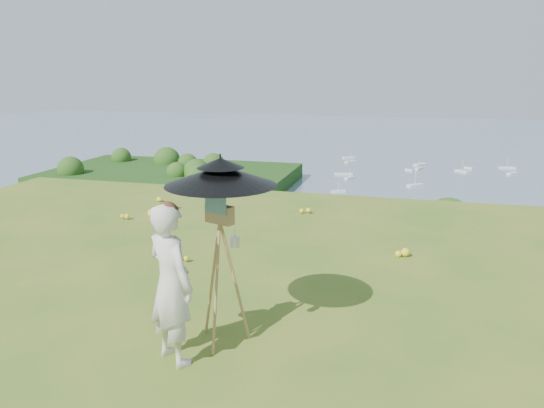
% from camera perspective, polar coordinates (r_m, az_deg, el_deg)
% --- Properties ---
extents(ground, '(14.00, 14.00, 0.00)m').
position_cam_1_polar(ground, '(7.29, -14.40, -10.24)').
color(ground, '#416C1E').
rests_on(ground, ground).
extents(shoreline_tier, '(170.00, 28.00, 8.00)m').
position_cam_1_polar(shoreline_tier, '(89.71, 11.60, -12.05)').
color(shoreline_tier, '#6F6B59').
rests_on(shoreline_tier, bay_water).
extents(bay_water, '(700.00, 700.00, 0.00)m').
position_cam_1_polar(bay_water, '(248.53, 14.12, 5.01)').
color(bay_water, slate).
rests_on(bay_water, ground).
extents(peninsula, '(90.00, 60.00, 12.00)m').
position_cam_1_polar(peninsula, '(181.67, -10.83, 3.60)').
color(peninsula, '#1C3C10').
rests_on(peninsula, bay_water).
extents(slope_trees, '(110.00, 50.00, 6.00)m').
position_cam_1_polar(slope_trees, '(44.65, 9.53, -9.91)').
color(slope_trees, '#265218').
rests_on(slope_trees, forest_slope).
extents(harbor_town, '(110.00, 22.00, 5.00)m').
position_cam_1_polar(harbor_town, '(87.09, 11.81, -8.20)').
color(harbor_town, silver).
rests_on(harbor_town, shoreline_tier).
extents(moored_boats, '(140.00, 140.00, 0.70)m').
position_cam_1_polar(moored_boats, '(171.45, 9.35, 1.47)').
color(moored_boats, silver).
rests_on(moored_boats, bay_water).
extents(wildflowers, '(10.00, 10.50, 0.12)m').
position_cam_1_polar(wildflowers, '(7.47, -13.49, -9.09)').
color(wildflowers, yellow).
rests_on(wildflowers, ground).
extents(painter, '(0.74, 0.67, 1.70)m').
position_cam_1_polar(painter, '(5.53, -10.83, -8.45)').
color(painter, beige).
rests_on(painter, ground).
extents(field_easel, '(0.84, 0.84, 1.72)m').
position_cam_1_polar(field_easel, '(5.82, -5.51, -7.01)').
color(field_easel, '#A47845').
rests_on(field_easel, ground).
extents(sun_umbrella, '(1.53, 1.53, 0.71)m').
position_cam_1_polar(sun_umbrella, '(5.58, -5.51, 1.82)').
color(sun_umbrella, black).
rests_on(sun_umbrella, field_easel).
extents(painter_cap, '(0.30, 0.32, 0.10)m').
position_cam_1_polar(painter_cap, '(5.28, -11.22, -0.38)').
color(painter_cap, '#CA6F72').
rests_on(painter_cap, painter).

